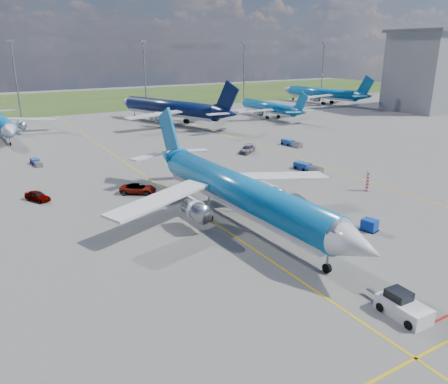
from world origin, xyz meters
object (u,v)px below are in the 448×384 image
bg_jet_n (171,124)px  baggage_tug_w (307,167)px  service_car_a (37,196)px  baggage_tug_c (36,162)px  bg_jet_ne (268,117)px  main_airliner (239,223)px  pushback_tug (402,306)px  uld_container (369,225)px  bg_jet_nnw (3,136)px  service_car_c (247,149)px  service_car_b (138,189)px  bg_jet_ene (321,103)px  warning_post (368,181)px  baggage_tug_e (291,143)px

bg_jet_n → baggage_tug_w: 57.61m
service_car_a → baggage_tug_c: 21.41m
baggage_tug_w → bg_jet_ne: bearing=49.6°
main_airliner → pushback_tug: bearing=-90.0°
bg_jet_n → baggage_tug_c: size_ratio=10.61×
uld_container → baggage_tug_c: bearing=104.4°
bg_jet_n → main_airliner: (-22.67, -71.75, 0.00)m
bg_jet_nnw → bg_jet_n: size_ratio=0.79×
pushback_tug → baggage_tug_w: 43.44m
service_car_c → main_airliner: bearing=-71.0°
service_car_b → baggage_tug_w: (29.89, -3.04, -0.15)m
bg_jet_ene → service_car_b: bearing=24.0°
baggage_tug_c → service_car_c: bearing=-22.1°
main_airliner → uld_container: (11.95, -9.81, 0.68)m
bg_jet_n → uld_container: 82.26m
warning_post → uld_container: 15.61m
bg_jet_nnw → service_car_a: bearing=-92.5°
bg_jet_n → service_car_a: bearing=30.0°
bg_jet_nnw → service_car_a: size_ratio=9.21×
service_car_b → pushback_tug: bearing=-136.7°
bg_jet_ne → baggage_tug_c: (-70.29, -24.30, 0.46)m
service_car_b → service_car_a: bearing=105.2°
bg_jet_nnw → main_airliner: 78.18m
warning_post → service_car_a: bearing=154.7°
warning_post → pushback_tug: (-22.51, -24.02, -0.70)m
bg_jet_ne → bg_jet_n: bearing=-10.1°
warning_post → bg_jet_ene: size_ratio=0.07×
pushback_tug → service_car_a: size_ratio=1.43×
bg_jet_n → service_car_b: bearing=41.9°
warning_post → bg_jet_n: (-0.65, 70.90, -1.50)m
bg_jet_nnw → service_car_b: (13.34, -58.35, 0.74)m
main_airliner → baggage_tug_w: (23.06, 14.14, 0.59)m
service_car_c → warning_post: bearing=-32.7°
warning_post → bg_jet_ne: (29.70, 66.02, -1.50)m
service_car_c → baggage_tug_w: size_ratio=0.90×
uld_container → service_car_c: size_ratio=0.33×
pushback_tug → baggage_tug_w: (22.24, 37.31, -0.22)m
warning_post → bg_jet_ne: bearing=65.8°
warning_post → service_car_c: size_ratio=0.58×
service_car_c → baggage_tug_c: size_ratio=1.15×
bg_jet_ne → service_car_c: (-31.49, -36.00, 0.75)m
warning_post → bg_jet_ne: size_ratio=0.09×
baggage_tug_c → bg_jet_ene: bearing=16.0°
service_car_a → bg_jet_ne: bearing=3.0°
bg_jet_n → service_car_a: size_ratio=11.58×
pushback_tug → main_airliner: bearing=93.1°
uld_container → baggage_tug_w: 26.40m
bg_jet_ene → main_airliner: (-91.12, -84.81, 0.00)m
pushback_tug → service_car_b: pushback_tug is taller
bg_jet_ne → baggage_tug_e: bg_jet_ne is taller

